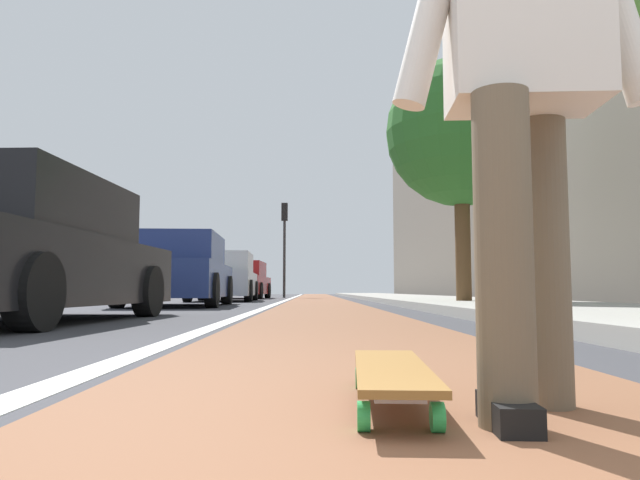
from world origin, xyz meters
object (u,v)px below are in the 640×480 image
skateboard (391,373)px  traffic_light (284,232)px  skater_person (523,65)px  parked_car_end (244,281)px  street_tree_mid (461,133)px  parked_car_near (23,253)px  parked_car_far (224,278)px  parked_car_mid (178,272)px

skateboard → traffic_light: traffic_light is taller
skater_person → parked_car_end: 22.54m
skateboard → street_tree_mid: (9.62, -2.68, 3.32)m
parked_car_near → traffic_light: traffic_light is taller
parked_car_far → parked_car_end: parked_car_end is taller
parked_car_mid → street_tree_mid: (-1.05, -5.73, 2.70)m
parked_car_near → traffic_light: bearing=-4.7°
skater_person → street_tree_mid: street_tree_mid is taller
parked_car_near → parked_car_far: (12.11, -0.22, -0.00)m
skateboard → parked_car_near: 5.44m
parked_car_far → traffic_light: 8.66m
street_tree_mid → parked_car_near: bearing=131.8°
parked_car_mid → parked_car_far: bearing=-0.7°
parked_car_end → traffic_light: size_ratio=1.06×
traffic_light → parked_car_end: bearing=149.4°
traffic_light → parked_car_mid: bearing=173.8°
skateboard → street_tree_mid: street_tree_mid is taller
parked_car_mid → street_tree_mid: size_ratio=0.90×
parked_car_near → street_tree_mid: bearing=-48.2°
parked_car_near → traffic_light: (20.35, -1.69, 2.24)m
parked_car_far → street_tree_mid: 9.29m
parked_car_mid → skateboard: bearing=-164.0°
skateboard → parked_car_near: parked_car_near is taller
street_tree_mid → skater_person: bearing=166.6°
parked_car_far → parked_car_end: size_ratio=0.98×
skateboard → parked_car_mid: 11.12m
parked_car_mid → parked_car_end: 11.47m
skater_person → street_tree_mid: bearing=-13.4°
parked_car_near → parked_car_mid: parked_car_mid is taller
parked_car_far → parked_car_near: bearing=179.0°
skater_person → traffic_light: traffic_light is taller
parked_car_near → street_tree_mid: 8.35m
parked_car_end → skateboard: bearing=-172.2°
skater_person → parked_car_mid: (10.82, 3.40, -0.22)m
parked_car_far → traffic_light: traffic_light is taller
parked_car_near → parked_car_end: bearing=-0.5°
skater_person → parked_car_end: size_ratio=0.36×
skateboard → parked_car_near: (4.36, 3.20, 0.61)m
skateboard → street_tree_mid: 10.53m
traffic_light → street_tree_mid: (-15.08, -4.20, 0.47)m
skater_person → traffic_light: bearing=4.3°
skater_person → street_tree_mid: size_ratio=0.33×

